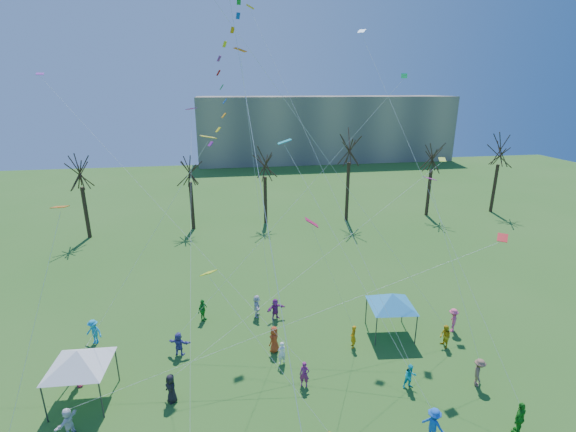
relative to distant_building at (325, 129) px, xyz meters
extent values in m
cube|color=gray|center=(0.00, 0.00, 0.00)|extent=(60.00, 14.00, 15.00)
cylinder|color=black|center=(-41.06, -47.50, -4.44)|extent=(0.44, 0.44, 6.11)
cylinder|color=black|center=(-29.05, -46.45, -4.50)|extent=(0.44, 0.44, 6.00)
cylinder|color=black|center=(-19.81, -45.65, -4.43)|extent=(0.44, 0.44, 6.14)
cylinder|color=black|center=(-9.03, -46.34, -3.61)|extent=(0.44, 0.44, 7.77)
cylinder|color=black|center=(2.65, -46.13, -4.26)|extent=(0.44, 0.44, 6.48)
cylinder|color=black|center=(12.60, -46.08, -4.10)|extent=(0.44, 0.44, 6.80)
cylinder|color=white|center=(-23.61, -79.94, 4.60)|extent=(0.02, 0.02, 24.21)
cylinder|color=#3F3F44|center=(-35.07, -76.53, -6.34)|extent=(0.08, 0.08, 2.32)
cylinder|color=#3F3F44|center=(-32.20, -76.69, -6.34)|extent=(0.08, 0.08, 2.32)
cylinder|color=#3F3F44|center=(-34.90, -73.66, -6.34)|extent=(0.08, 0.08, 2.32)
cylinder|color=#3F3F44|center=(-32.03, -73.82, -6.34)|extent=(0.08, 0.08, 2.32)
pyramid|color=white|center=(-33.55, -75.17, -4.68)|extent=(4.42, 4.42, 1.00)
cylinder|color=#3F3F44|center=(-15.41, -73.11, -6.38)|extent=(0.08, 0.08, 2.25)
cylinder|color=#3F3F44|center=(-12.64, -73.42, -6.38)|extent=(0.08, 0.08, 2.25)
cylinder|color=#3F3F44|center=(-15.10, -70.34, -6.38)|extent=(0.08, 0.08, 2.25)
cylinder|color=#3F3F44|center=(-12.33, -70.65, -6.38)|extent=(0.08, 0.08, 2.25)
pyramid|color=#298DCD|center=(-13.87, -71.88, -4.77)|extent=(4.26, 4.26, 0.96)
imported|color=blue|center=(-15.44, -80.93, -6.59)|extent=(1.26, 1.35, 1.83)
imported|color=#1F8E1E|center=(-10.90, -81.31, -6.57)|extent=(1.17, 0.93, 1.86)
imported|color=white|center=(-33.62, -77.55, -6.71)|extent=(1.01, 1.53, 1.58)
imported|color=black|center=(-28.69, -76.06, -6.63)|extent=(0.93, 1.01, 1.74)
imported|color=#842167|center=(-21.04, -76.14, -6.69)|extent=(0.69, 0.57, 1.63)
imported|color=#0EBBCA|center=(-14.93, -77.33, -6.72)|extent=(0.77, 0.60, 1.57)
imported|color=#8A624B|center=(-10.83, -77.82, -6.60)|extent=(1.17, 1.33, 1.79)
imported|color=#D1456D|center=(-34.30, -73.92, -6.58)|extent=(0.58, 1.13, 1.84)
imported|color=#4E4BA3|center=(-28.63, -71.88, -6.67)|extent=(1.62, 0.99, 1.66)
imported|color=#B83A17|center=(-22.35, -72.55, -6.58)|extent=(1.04, 1.06, 1.84)
imported|color=orange|center=(-16.99, -73.02, -6.68)|extent=(0.45, 0.63, 1.64)
imported|color=gold|center=(-10.80, -74.06, -6.67)|extent=(0.67, 0.84, 1.65)
imported|color=#1B9AD8|center=(-34.53, -69.61, -6.59)|extent=(1.35, 1.10, 1.82)
imported|color=#209226|center=(-27.21, -67.90, -6.63)|extent=(0.93, 1.08, 1.75)
imported|color=silver|center=(-23.09, -68.00, -6.61)|extent=(0.70, 1.70, 1.78)
imported|color=#8D238B|center=(-21.72, -68.57, -6.67)|extent=(1.60, 1.00, 1.65)
imported|color=#FE5481|center=(-9.25, -72.41, -6.60)|extent=(1.16, 1.34, 1.80)
imported|color=white|center=(-22.05, -73.89, -6.71)|extent=(0.67, 0.56, 1.58)
cube|color=orange|center=(-32.64, -76.32, 4.29)|extent=(0.61, 0.79, 0.17)
cylinder|color=white|center=(-33.88, -78.63, -0.96)|extent=(0.01, 0.01, 11.37)
cube|color=#FE2ABD|center=(-27.05, -67.05, 8.14)|extent=(0.78, 0.77, 0.14)
cylinder|color=white|center=(-27.15, -74.52, 0.97)|extent=(0.01, 0.01, 20.43)
cube|color=#E3F319|center=(-26.12, -77.82, 1.15)|extent=(0.89, 0.89, 0.34)
cylinder|color=white|center=(-23.51, -79.48, -2.53)|extent=(0.01, 0.01, 9.31)
cube|color=#17A7AE|center=(-21.65, -72.78, 6.57)|extent=(0.78, 0.62, 0.28)
cylinder|color=white|center=(-18.55, -76.86, 0.18)|extent=(0.01, 0.01, 16.06)
cube|color=#237BC9|center=(-14.23, -63.61, 13.55)|extent=(0.78, 0.81, 0.32)
cylinder|color=white|center=(-12.56, -72.46, 3.68)|extent=(0.01, 0.01, 26.44)
cube|color=red|center=(-11.14, -78.19, 2.11)|extent=(0.75, 0.77, 0.28)
cylinder|color=white|center=(-22.38, -77.87, -2.05)|extent=(0.01, 0.01, 23.84)
cube|color=#BAE435|center=(-8.38, -67.03, 4.18)|extent=(0.66, 0.75, 0.24)
cylinder|color=white|center=(-18.53, -71.55, -1.01)|extent=(0.01, 0.01, 24.36)
cube|color=purple|center=(-37.13, -63.98, 10.38)|extent=(0.62, 0.72, 0.18)
cylinder|color=white|center=(-29.09, -70.06, 2.09)|extent=(0.01, 0.01, 25.85)
cube|color=#E8A50C|center=(-22.39, -60.64, 15.48)|extent=(0.61, 0.51, 0.32)
cylinder|color=white|center=(-18.66, -68.98, 4.64)|extent=(0.01, 0.01, 28.06)
cube|color=#E125A5|center=(-12.28, -72.40, 4.00)|extent=(0.72, 0.57, 0.21)
cylinder|color=white|center=(-11.56, -75.11, -1.10)|extent=(0.01, 0.01, 11.29)
cube|color=yellow|center=(-25.85, -74.62, 7.12)|extent=(0.87, 0.74, 0.18)
cylinder|color=white|center=(-30.07, -74.27, 0.46)|extent=(0.01, 0.01, 15.45)
cube|color=#1AC5C6|center=(-11.36, -65.47, 10.32)|extent=(0.64, 0.67, 0.35)
cylinder|color=white|center=(-19.99, -68.67, 2.06)|extent=(0.01, 0.01, 24.48)
cube|color=#FF5D0D|center=(-23.82, -69.88, 11.59)|extent=(0.81, 0.69, 0.24)
cylinder|color=white|center=(-23.08, -71.21, 2.70)|extent=(0.01, 0.01, 17.66)
cube|color=#C6184C|center=(-21.08, -77.44, 3.25)|extent=(0.66, 0.59, 0.43)
cylinder|color=white|center=(-19.04, -75.23, -1.47)|extent=(0.01, 0.01, 10.87)
cylinder|color=white|center=(-18.48, -73.00, 4.55)|extent=(0.01, 0.01, 26.17)
camera|label=1|loc=(-25.30, -95.38, 9.50)|focal=25.00mm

